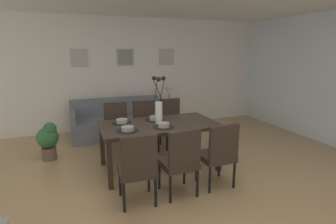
% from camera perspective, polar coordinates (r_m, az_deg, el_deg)
% --- Properties ---
extents(ground_plane, '(9.00, 9.00, 0.00)m').
position_cam_1_polar(ground_plane, '(3.84, 0.17, -15.96)').
color(ground_plane, tan).
extents(back_wall_panel, '(9.00, 0.10, 2.60)m').
position_cam_1_polar(back_wall_panel, '(6.53, -9.86, 7.96)').
color(back_wall_panel, white).
rests_on(back_wall_panel, ground).
extents(dining_table, '(1.80, 0.97, 0.74)m').
position_cam_1_polar(dining_table, '(4.22, -1.93, -3.42)').
color(dining_table, '#33261E').
rests_on(dining_table, ground).
extents(dining_chair_near_left, '(0.47, 0.47, 0.92)m').
position_cam_1_polar(dining_chair_near_left, '(3.29, -6.45, -11.29)').
color(dining_chair_near_left, '#33261E').
rests_on(dining_chair_near_left, ground).
extents(dining_chair_near_right, '(0.47, 0.47, 0.92)m').
position_cam_1_polar(dining_chair_near_right, '(5.00, -10.86, -2.84)').
color(dining_chair_near_right, '#33261E').
rests_on(dining_chair_near_right, ground).
extents(dining_chair_far_left, '(0.46, 0.46, 0.92)m').
position_cam_1_polar(dining_chair_far_left, '(3.46, 2.69, -9.94)').
color(dining_chair_far_left, '#33261E').
rests_on(dining_chair_far_left, ground).
extents(dining_chair_far_right, '(0.47, 0.47, 0.92)m').
position_cam_1_polar(dining_chair_far_right, '(5.11, -4.87, -2.30)').
color(dining_chair_far_right, '#33261E').
rests_on(dining_chair_far_right, ground).
extents(dining_chair_mid_left, '(0.45, 0.45, 0.92)m').
position_cam_1_polar(dining_chair_mid_left, '(3.74, 10.72, -8.38)').
color(dining_chair_mid_left, '#33261E').
rests_on(dining_chair_mid_left, ground).
extents(dining_chair_mid_right, '(0.44, 0.44, 0.92)m').
position_cam_1_polar(dining_chair_mid_right, '(5.26, 0.72, -1.79)').
color(dining_chair_mid_right, '#33261E').
rests_on(dining_chair_mid_right, ground).
extents(centerpiece_vase, '(0.21, 0.23, 0.73)m').
position_cam_1_polar(centerpiece_vase, '(4.13, -1.96, 1.34)').
color(centerpiece_vase, white).
rests_on(centerpiece_vase, dining_table).
extents(placemat_near_left, '(0.32, 0.32, 0.01)m').
position_cam_1_polar(placemat_near_left, '(3.86, -8.56, -3.94)').
color(placemat_near_left, black).
rests_on(placemat_near_left, dining_table).
extents(bowl_near_left, '(0.17, 0.17, 0.07)m').
position_cam_1_polar(bowl_near_left, '(3.85, -8.58, -3.41)').
color(bowl_near_left, '#B2ADA3').
rests_on(bowl_near_left, dining_table).
extents(placemat_near_right, '(0.32, 0.32, 0.01)m').
position_cam_1_polar(placemat_near_right, '(4.27, -9.76, -2.30)').
color(placemat_near_right, black).
rests_on(placemat_near_right, dining_table).
extents(bowl_near_right, '(0.17, 0.17, 0.07)m').
position_cam_1_polar(bowl_near_right, '(4.27, -9.78, -1.82)').
color(bowl_near_right, '#B2ADA3').
rests_on(bowl_near_right, dining_table).
extents(placemat_far_left, '(0.32, 0.32, 0.01)m').
position_cam_1_polar(placemat_far_left, '(4.00, -0.95, -3.20)').
color(placemat_far_left, black).
rests_on(placemat_far_left, dining_table).
extents(bowl_far_left, '(0.17, 0.17, 0.07)m').
position_cam_1_polar(bowl_far_left, '(3.99, -0.95, -2.69)').
color(bowl_far_left, '#B2ADA3').
rests_on(bowl_far_left, dining_table).
extents(placemat_far_right, '(0.32, 0.32, 0.01)m').
position_cam_1_polar(placemat_far_right, '(4.40, -2.83, -1.69)').
color(placemat_far_right, black).
rests_on(placemat_far_right, dining_table).
extents(bowl_far_right, '(0.17, 0.17, 0.07)m').
position_cam_1_polar(bowl_far_right, '(4.39, -2.84, -1.22)').
color(bowl_far_right, '#B2ADA3').
rests_on(bowl_far_right, dining_table).
extents(sofa, '(2.00, 0.84, 0.80)m').
position_cam_1_polar(sofa, '(6.05, -10.40, -2.31)').
color(sofa, slate).
rests_on(sofa, ground).
extents(side_table, '(0.36, 0.36, 0.52)m').
position_cam_1_polar(side_table, '(6.28, 0.26, -1.69)').
color(side_table, black).
rests_on(side_table, ground).
extents(table_lamp, '(0.22, 0.22, 0.51)m').
position_cam_1_polar(table_lamp, '(6.15, 0.27, 4.02)').
color(table_lamp, '#4C4C51').
rests_on(table_lamp, side_table).
extents(framed_picture_left, '(0.36, 0.03, 0.39)m').
position_cam_1_polar(framed_picture_left, '(6.33, -18.35, 10.89)').
color(framed_picture_left, '#B2ADA3').
extents(framed_picture_center, '(0.40, 0.03, 0.39)m').
position_cam_1_polar(framed_picture_center, '(6.45, -9.06, 11.41)').
color(framed_picture_center, '#B2ADA3').
extents(framed_picture_right, '(0.37, 0.03, 0.39)m').
position_cam_1_polar(framed_picture_right, '(6.73, -0.29, 11.63)').
color(framed_picture_right, '#B2ADA3').
extents(potted_plant, '(0.36, 0.36, 0.67)m').
position_cam_1_polar(potted_plant, '(5.05, -24.08, -5.28)').
color(potted_plant, brown).
rests_on(potted_plant, ground).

